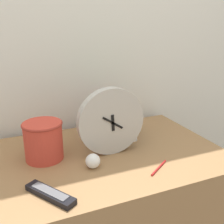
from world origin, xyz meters
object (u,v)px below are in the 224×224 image
object	(u,v)px
book_stack	(113,120)
pen	(159,168)
tv_remote	(50,194)
crumpled_paper_ball	(93,161)
desk_clock	(111,121)
basket	(43,140)

from	to	relation	value
book_stack	pen	xyz separation A→B (m)	(0.05, -0.35, -0.09)
tv_remote	book_stack	bearing A→B (deg)	43.59
pen	crumpled_paper_ball	bearing A→B (deg)	155.50
desk_clock	pen	size ratio (longest dim) A/B	2.60
desk_clock	crumpled_paper_ball	distance (m)	0.19
desk_clock	pen	bearing A→B (deg)	-58.69
desk_clock	crumpled_paper_ball	bearing A→B (deg)	-141.78
basket	pen	size ratio (longest dim) A/B	1.46
book_stack	pen	bearing A→B (deg)	-81.56
tv_remote	crumpled_paper_ball	world-z (taller)	crumpled_paper_ball
basket	book_stack	bearing A→B (deg)	13.79
desk_clock	crumpled_paper_ball	xyz separation A→B (m)	(-0.12, -0.09, -0.12)
desk_clock	basket	world-z (taller)	desk_clock
book_stack	basket	size ratio (longest dim) A/B	1.39
book_stack	tv_remote	distance (m)	0.53
crumpled_paper_ball	tv_remote	bearing A→B (deg)	-147.47
book_stack	basket	xyz separation A→B (m)	(-0.35, -0.09, -0.01)
book_stack	tv_remote	world-z (taller)	book_stack
book_stack	basket	bearing A→B (deg)	-166.21
desk_clock	pen	world-z (taller)	desk_clock
desk_clock	pen	xyz separation A→B (m)	(0.12, -0.20, -0.15)
pen	tv_remote	bearing A→B (deg)	-178.20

